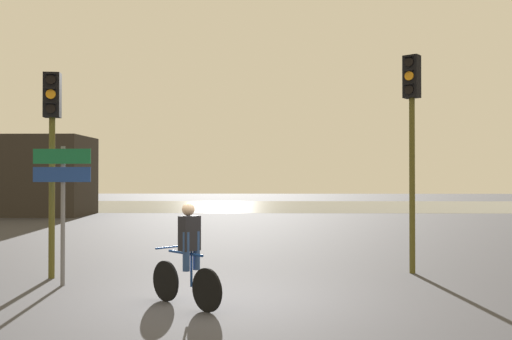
{
  "coord_description": "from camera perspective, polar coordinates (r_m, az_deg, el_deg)",
  "views": [
    {
      "loc": [
        0.84,
        -9.31,
        2.02
      ],
      "look_at": [
        0.5,
        5.0,
        2.2
      ],
      "focal_mm": 40.0,
      "sensor_mm": 36.0,
      "label": 1
    }
  ],
  "objects": [
    {
      "name": "water_strip",
      "position": [
        39.89,
        0.16,
        -3.61
      ],
      "size": [
        80.0,
        16.0,
        0.01
      ],
      "primitive_type": "cube",
      "color": "slate",
      "rests_on": "ground"
    },
    {
      "name": "cyclist",
      "position": [
        9.01,
        -6.82,
        -8.37
      ],
      "size": [
        1.26,
        1.22,
        1.62
      ],
      "rotation": [
        0.0,
        0.0,
        0.8
      ],
      "color": "black",
      "rests_on": "ground"
    },
    {
      "name": "ground_plane",
      "position": [
        9.57,
        -3.81,
        -12.91
      ],
      "size": [
        120.0,
        120.0,
        0.0
      ],
      "primitive_type": "plane",
      "color": "#333338"
    },
    {
      "name": "traffic_light_near_right",
      "position": [
        12.49,
        15.32,
        4.65
      ],
      "size": [
        0.41,
        0.42,
        4.59
      ],
      "rotation": [
        0.0,
        0.0,
        2.49
      ],
      "color": "#4C4719",
      "rests_on": "ground"
    },
    {
      "name": "direction_sign_post",
      "position": [
        11.23,
        -18.8,
        -1.83
      ],
      "size": [
        1.1,
        0.14,
        2.6
      ],
      "rotation": [
        0.0,
        0.0,
        3.09
      ],
      "color": "slate",
      "rests_on": "ground"
    },
    {
      "name": "traffic_light_near_left",
      "position": [
        12.13,
        -19.72,
        3.36
      ],
      "size": [
        0.35,
        0.37,
        4.12
      ],
      "rotation": [
        0.0,
        0.0,
        3.29
      ],
      "color": "#4C4719",
      "rests_on": "ground"
    }
  ]
}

